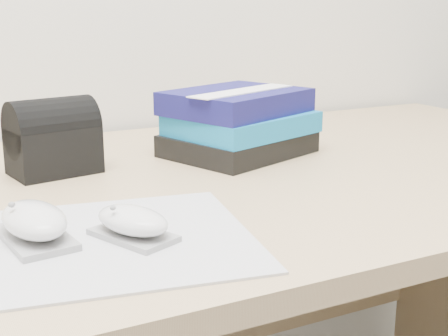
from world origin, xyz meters
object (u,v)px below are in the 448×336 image
book_stack (239,123)px  mouse_front (133,223)px  desk (201,294)px  pouch (53,137)px  mouse_rear (34,223)px

book_stack → mouse_front: bearing=-134.0°
mouse_front → book_stack: 0.44m
desk → mouse_front: 0.43m
book_stack → pouch: bearing=176.7°
mouse_rear → pouch: pouch is taller
mouse_rear → book_stack: size_ratio=0.44×
mouse_rear → mouse_front: bearing=-22.6°
mouse_rear → book_stack: (0.40, 0.27, 0.03)m
desk → book_stack: bearing=21.1°
mouse_rear → desk: bearing=37.4°
book_stack → pouch: (-0.32, 0.02, 0.00)m
mouse_front → pouch: bearing=92.5°
mouse_rear → pouch: (0.09, 0.29, 0.03)m
mouse_front → desk: bearing=53.0°
desk → pouch: size_ratio=11.25×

